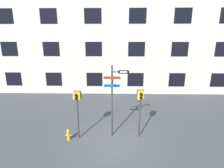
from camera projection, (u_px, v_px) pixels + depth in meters
The scene contains 6 objects.
ground_plane at pixel (114, 143), 9.19m from camera, with size 60.00×60.00×0.00m, color #424244.
building_facade at pixel (115, 33), 16.19m from camera, with size 24.00×0.64×11.66m.
street_sign_pole at pixel (113, 95), 9.34m from camera, with size 1.33×0.81×4.01m.
pedestrian_signal_left at pixel (77, 102), 9.16m from camera, with size 0.42×0.40×2.69m.
pedestrian_signal_right at pixel (140, 101), 9.28m from camera, with size 0.38×0.40×2.71m.
fire_hydrant at pixel (68, 135), 9.40m from camera, with size 0.34×0.18×0.65m.
Camera 1 is at (0.10, -8.10, 5.36)m, focal length 28.00 mm.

